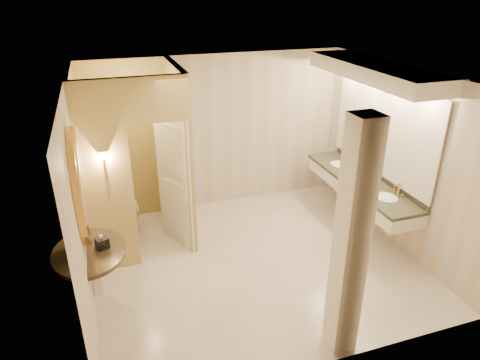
{
  "coord_description": "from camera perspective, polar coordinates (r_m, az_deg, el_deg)",
  "views": [
    {
      "loc": [
        -1.86,
        -4.91,
        3.74
      ],
      "look_at": [
        -0.17,
        0.2,
        1.25
      ],
      "focal_mm": 32.0,
      "sensor_mm": 36.0,
      "label": 1
    }
  ],
  "objects": [
    {
      "name": "console_shelf",
      "position": [
        5.16,
        -20.08,
        -4.46
      ],
      "size": [
        1.06,
        1.06,
        1.98
      ],
      "color": "black",
      "rests_on": "floor"
    },
    {
      "name": "ceiling",
      "position": [
        5.35,
        2.48,
        13.57
      ],
      "size": [
        4.5,
        4.5,
        0.0
      ],
      "primitive_type": "plane",
      "rotation": [
        3.14,
        0.0,
        0.0
      ],
      "color": "silver",
      "rests_on": "wall_back"
    },
    {
      "name": "tissue_box",
      "position": [
        5.37,
        -17.91,
        -7.99
      ],
      "size": [
        0.18,
        0.18,
        0.13
      ],
      "primitive_type": "cube",
      "rotation": [
        0.0,
        0.0,
        0.41
      ],
      "color": "black",
      "rests_on": "console_shelf"
    },
    {
      "name": "soap_bottle_c",
      "position": [
        6.93,
        15.92,
        0.41
      ],
      "size": [
        0.11,
        0.11,
        0.23
      ],
      "primitive_type": "imported",
      "rotation": [
        0.0,
        0.0,
        -0.21
      ],
      "color": "#C6B28C",
      "rests_on": "vanity"
    },
    {
      "name": "toilet",
      "position": [
        7.06,
        -14.89,
        -4.52
      ],
      "size": [
        0.57,
        0.82,
        0.77
      ],
      "primitive_type": "imported",
      "rotation": [
        0.0,
        0.0,
        2.94
      ],
      "color": "white",
      "rests_on": "floor"
    },
    {
      "name": "wall_sconce",
      "position": [
        5.7,
        -17.76,
        2.96
      ],
      "size": [
        0.14,
        0.14,
        0.42
      ],
      "color": "gold",
      "rests_on": "toilet_closet"
    },
    {
      "name": "wall_back",
      "position": [
        7.54,
        -3.08,
        6.3
      ],
      "size": [
        4.5,
        0.02,
        2.7
      ],
      "primitive_type": "cube",
      "color": "beige",
      "rests_on": "floor"
    },
    {
      "name": "pillar",
      "position": [
        4.5,
        14.59,
        -8.2
      ],
      "size": [
        0.28,
        0.28,
        2.7
      ],
      "primitive_type": "cube",
      "color": "white",
      "rests_on": "floor"
    },
    {
      "name": "soap_bottle_a",
      "position": [
        7.29,
        14.72,
        1.37
      ],
      "size": [
        0.08,
        0.08,
        0.13
      ],
      "primitive_type": "imported",
      "rotation": [
        0.0,
        0.0,
        0.36
      ],
      "color": "beige",
      "rests_on": "vanity"
    },
    {
      "name": "floor",
      "position": [
        6.44,
        2.04,
        -10.69
      ],
      "size": [
        4.5,
        4.5,
        0.0
      ],
      "primitive_type": "plane",
      "color": "silver",
      "rests_on": "ground"
    },
    {
      "name": "wall_front",
      "position": [
        4.2,
        11.92,
        -10.54
      ],
      "size": [
        4.5,
        0.02,
        2.7
      ],
      "primitive_type": "cube",
      "color": "beige",
      "rests_on": "floor"
    },
    {
      "name": "wall_left",
      "position": [
        5.47,
        -20.47,
        -2.8
      ],
      "size": [
        0.02,
        4.0,
        2.7
      ],
      "primitive_type": "cube",
      "color": "beige",
      "rests_on": "floor"
    },
    {
      "name": "wall_right",
      "position": [
        6.83,
        20.25,
        2.73
      ],
      "size": [
        0.02,
        4.0,
        2.7
      ],
      "primitive_type": "cube",
      "color": "beige",
      "rests_on": "floor"
    },
    {
      "name": "vanity",
      "position": [
        6.88,
        16.8,
        5.86
      ],
      "size": [
        0.75,
        2.65,
        2.09
      ],
      "color": "white",
      "rests_on": "floor"
    },
    {
      "name": "toilet_closet",
      "position": [
        6.37,
        -10.38,
        2.7
      ],
      "size": [
        1.5,
        1.55,
        2.7
      ],
      "color": "#DACB72",
      "rests_on": "floor"
    },
    {
      "name": "soap_bottle_b",
      "position": [
        7.08,
        15.38,
        0.6
      ],
      "size": [
        0.12,
        0.12,
        0.13
      ],
      "primitive_type": "imported",
      "rotation": [
        0.0,
        0.0,
        0.16
      ],
      "color": "silver",
      "rests_on": "vanity"
    }
  ]
}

